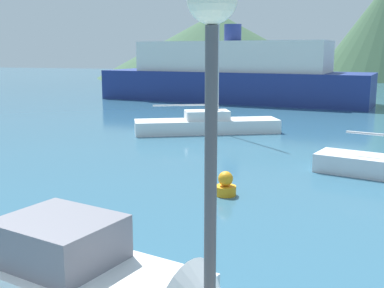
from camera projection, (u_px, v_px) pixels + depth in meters
name	position (u px, v px, depth m)	size (l,w,h in m)	color
streetlamp	(211.00, 108.00, 4.45)	(0.46, 0.46, 4.87)	#4C4C51
motorboat_near	(99.00, 287.00, 9.02)	(6.43, 3.75, 2.37)	white
sailboat_middle	(207.00, 124.00, 29.07)	(8.73, 5.49, 11.34)	white
ferry_distant	(232.00, 75.00, 47.06)	(26.97, 10.59, 7.39)	navy
buoy_marker	(225.00, 185.00, 16.43)	(0.73, 0.73, 0.84)	orange
hill_west	(216.00, 45.00, 89.88)	(44.40, 44.40, 11.88)	#38563D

